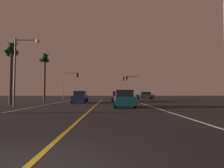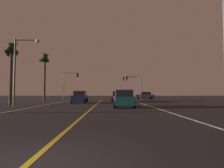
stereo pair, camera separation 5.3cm
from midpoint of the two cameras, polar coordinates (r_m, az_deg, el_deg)
The scene contains 14 objects.
lane_edge_right at distance 19.30m, azimuth 12.34°, elevation -6.86°, with size 0.16×42.74×0.01m, color silver.
lane_edge_left at distance 20.23m, azimuth -22.72°, elevation -6.51°, with size 0.16×42.74×0.01m, color silver.
lane_center_divider at distance 18.86m, azimuth -5.63°, elevation -7.00°, with size 0.16×42.74×0.01m, color gold.
car_crossing_side at distance 43.48m, azimuth 10.03°, elevation -3.51°, with size 4.30×2.02×1.70m.
car_lead_same_lane at distance 18.41m, azimuth 3.65°, elevation -4.56°, with size 2.02×4.30×1.70m.
car_oncoming at distance 27.19m, azimuth -9.72°, elevation -3.96°, with size 2.02×4.30×1.70m.
car_ahead_far at distance 30.86m, azimuth 1.77°, elevation -3.86°, with size 2.02×4.30×1.70m.
traffic_light_near_right at distance 41.02m, azimuth 6.50°, elevation 0.64°, with size 3.28×0.36×5.14m.
traffic_light_near_left at distance 41.58m, azimuth -12.49°, elevation 1.30°, with size 3.36×0.36×5.83m.
traffic_light_far_right at distance 46.47m, azimuth 5.51°, elevation 0.47°, with size 3.54×0.36×5.40m.
street_lamp_right_near at distance 12.37m, azimuth 28.59°, elevation 12.96°, with size 2.75×0.44×7.19m.
street_lamp_left_mid at distance 21.52m, azimuth -25.94°, elevation 6.02°, with size 2.60×0.44×7.05m.
palm_tree_left_mid at distance 25.79m, azimuth -28.29°, elevation 8.39°, with size 1.95×2.23×7.92m.
palm_tree_left_far at distance 34.73m, azimuth -19.84°, elevation 6.56°, with size 1.90×2.21×8.70m.
Camera 2 is at (1.59, -3.38, 1.39)m, focal length 29.90 mm.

